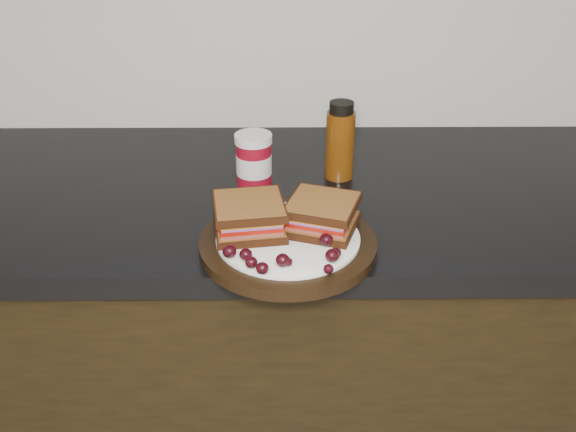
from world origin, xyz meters
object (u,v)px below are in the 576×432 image
(plate, at_px, (288,244))
(oil_bottle, at_px, (340,140))
(sandwich_left, at_px, (249,216))
(condiment_jar, at_px, (254,160))

(plate, distance_m, oil_bottle, 0.29)
(plate, relative_size, sandwich_left, 2.56)
(sandwich_left, bearing_deg, plate, -25.78)
(plate, xyz_separation_m, oil_bottle, (0.10, 0.26, 0.07))
(sandwich_left, height_order, oil_bottle, oil_bottle)
(sandwich_left, bearing_deg, condiment_jar, 81.88)
(condiment_jar, distance_m, oil_bottle, 0.17)
(oil_bottle, bearing_deg, plate, -110.94)
(plate, bearing_deg, oil_bottle, 69.06)
(condiment_jar, relative_size, oil_bottle, 0.68)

